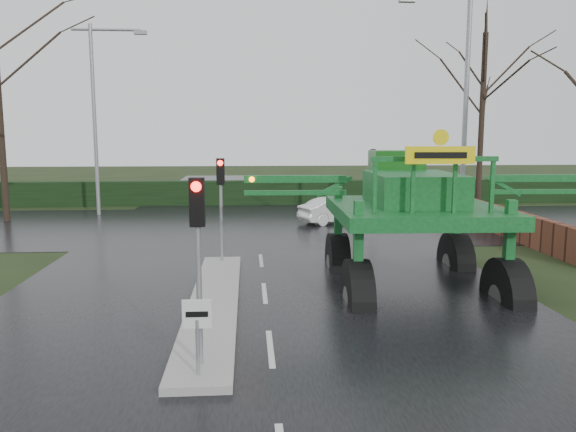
{
  "coord_description": "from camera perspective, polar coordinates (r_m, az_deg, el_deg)",
  "views": [
    {
      "loc": [
        -0.41,
        -10.75,
        4.24
      ],
      "look_at": [
        0.7,
        4.87,
        2.0
      ],
      "focal_mm": 35.0,
      "sensor_mm": 36.0,
      "label": 1
    }
  ],
  "objects": [
    {
      "name": "white_sedan",
      "position": [
        27.61,
        4.98,
        -0.73
      ],
      "size": [
        3.98,
        2.64,
        1.24
      ],
      "primitive_type": "imported",
      "rotation": [
        0.0,
        0.0,
        1.96
      ],
      "color": "white",
      "rests_on": "ground"
    },
    {
      "name": "road_cross",
      "position": [
        27.08,
        -3.15,
        -0.87
      ],
      "size": [
        80.0,
        12.0,
        0.02
      ],
      "primitive_type": "cube",
      "color": "black",
      "rests_on": "ground"
    },
    {
      "name": "hedge_row",
      "position": [
        34.92,
        -3.38,
        2.38
      ],
      "size": [
        44.0,
        0.9,
        1.5
      ],
      "primitive_type": "cube",
      "color": "black",
      "rests_on": "ground"
    },
    {
      "name": "traffic_signal_far",
      "position": [
        31.57,
        8.61,
        5.05
      ],
      "size": [
        0.26,
        0.33,
        3.52
      ],
      "rotation": [
        0.0,
        0.0,
        3.14
      ],
      "color": "gray",
      "rests_on": "ground"
    },
    {
      "name": "median_island",
      "position": [
        14.39,
        -7.53,
        -8.71
      ],
      "size": [
        1.2,
        10.0,
        0.16
      ],
      "primitive_type": "cube",
      "color": "gray",
      "rests_on": "ground"
    },
    {
      "name": "tree_right_far",
      "position": [
        34.54,
        19.18,
        11.44
      ],
      "size": [
        7.0,
        7.0,
        12.05
      ],
      "color": "black",
      "rests_on": "ground"
    },
    {
      "name": "traffic_signal_near",
      "position": [
        9.92,
        -9.16,
        -1.53
      ],
      "size": [
        0.26,
        0.33,
        3.52
      ],
      "color": "gray",
      "rests_on": "ground"
    },
    {
      "name": "brick_wall",
      "position": [
        29.12,
        17.97,
        0.55
      ],
      "size": [
        0.4,
        20.0,
        1.2
      ],
      "primitive_type": "cube",
      "color": "#592D1E",
      "rests_on": "ground"
    },
    {
      "name": "traffic_signal_mid",
      "position": [
        18.34,
        -6.84,
        2.92
      ],
      "size": [
        0.26,
        0.33,
        3.52
      ],
      "color": "gray",
      "rests_on": "ground"
    },
    {
      "name": "street_light_right",
      "position": [
        24.38,
        16.98,
        11.91
      ],
      "size": [
        3.85,
        0.3,
        10.0
      ],
      "color": "gray",
      "rests_on": "ground"
    },
    {
      "name": "street_light_left_far",
      "position": [
        31.77,
        -18.6,
        10.88
      ],
      "size": [
        3.85,
        0.3,
        10.0
      ],
      "color": "gray",
      "rests_on": "ground"
    },
    {
      "name": "crop_sprayer",
      "position": [
        14.53,
        7.05,
        1.59
      ],
      "size": [
        9.83,
        6.24,
        5.49
      ],
      "rotation": [
        0.0,
        0.0,
        -0.03
      ],
      "color": "black",
      "rests_on": "ground"
    },
    {
      "name": "keep_left_sign",
      "position": [
        9.82,
        -9.21,
        -10.87
      ],
      "size": [
        0.5,
        0.07,
        1.35
      ],
      "color": "gray",
      "rests_on": "ground"
    },
    {
      "name": "road_main",
      "position": [
        21.18,
        -2.88,
        -3.41
      ],
      "size": [
        14.0,
        80.0,
        0.02
      ],
      "primitive_type": "cube",
      "color": "black",
      "rests_on": "ground"
    },
    {
      "name": "ground",
      "position": [
        11.56,
        -1.8,
        -13.37
      ],
      "size": [
        140.0,
        140.0,
        0.0
      ],
      "primitive_type": "plane",
      "color": "black",
      "rests_on": "ground"
    }
  ]
}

